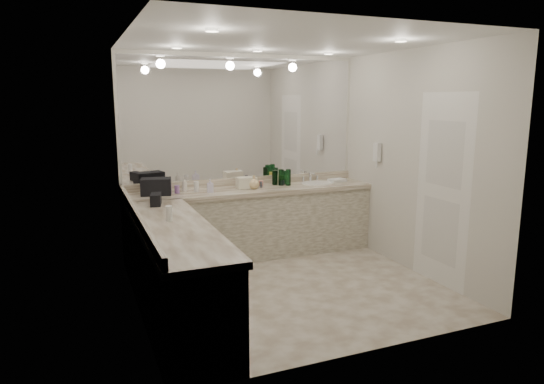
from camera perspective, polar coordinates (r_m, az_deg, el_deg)
name	(u,v)px	position (r m, az deg, el deg)	size (l,w,h in m)	color
floor	(289,287)	(5.41, 2.06, -11.10)	(3.20, 3.20, 0.00)	beige
ceiling	(291,40)	(5.05, 2.26, 17.40)	(3.20, 3.20, 0.00)	white
wall_back	(243,155)	(6.46, -3.38, 4.40)	(3.20, 0.02, 2.60)	beige
wall_left	(132,179)	(4.65, -16.10, 1.48)	(0.02, 3.00, 2.60)	beige
wall_right	(415,162)	(5.91, 16.44, 3.38)	(0.02, 3.00, 2.60)	beige
vanity_back_base	(252,224)	(6.34, -2.40, -3.81)	(3.20, 0.60, 0.84)	beige
vanity_back_top	(252,191)	(6.23, -2.41, 0.17)	(3.20, 0.64, 0.06)	beige
vanity_left_base	(175,276)	(4.63, -11.35, -9.64)	(0.60, 2.40, 0.84)	beige
vanity_left_top	(174,229)	(4.49, -11.44, -4.24)	(0.64, 2.42, 0.06)	beige
backsplash_back	(244,181)	(6.49, -3.29, 1.31)	(3.20, 0.04, 0.10)	beige
backsplash_left	(137,216)	(4.72, -15.64, -2.70)	(0.04, 3.00, 0.10)	beige
mirror_back	(243,119)	(6.41, -3.39, 8.61)	(3.12, 0.01, 1.55)	white
mirror_left	(131,127)	(4.60, -16.26, 7.34)	(0.01, 2.92, 1.55)	white
sink	(317,184)	(6.61, 5.32, 0.98)	(0.44, 0.44, 0.03)	white
faucet	(310,176)	(6.79, 4.51, 1.88)	(0.24, 0.16, 0.14)	silver
wall_phone	(377,152)	(6.44, 12.26, 4.60)	(0.06, 0.10, 0.24)	white
door	(442,191)	(5.56, 19.40, 0.16)	(0.02, 0.82, 2.10)	white
black_toiletry_bag	(156,187)	(5.94, -13.48, 0.63)	(0.35, 0.22, 0.20)	black
black_bag_spill	(156,199)	(5.37, -13.51, -0.83)	(0.11, 0.24, 0.13)	black
cream_cosmetic_case	(246,183)	(6.21, -3.02, 1.08)	(0.25, 0.15, 0.14)	#EAE3C6
hand_towel	(337,180)	(6.78, 7.68, 1.38)	(0.23, 0.15, 0.04)	white
lotion_left	(169,213)	(4.64, -12.04, -2.46)	(0.06, 0.06, 0.15)	white
soap_bottle_a	(184,185)	(6.07, -10.26, 0.87)	(0.07, 0.07, 0.18)	silver
soap_bottle_b	(210,186)	(5.98, -7.29, 0.75)	(0.08, 0.08, 0.17)	silver
soap_bottle_c	(254,182)	(6.17, -2.14, 1.18)	(0.14, 0.14, 0.18)	#DEBE84
green_bottle_0	(275,177)	(6.46, 0.31, 1.72)	(0.07, 0.07, 0.20)	#114A1F
green_bottle_1	(275,178)	(6.46, 0.37, 1.70)	(0.06, 0.06, 0.19)	#114A1F
green_bottle_2	(284,177)	(6.53, 1.47, 1.74)	(0.07, 0.07, 0.18)	#114A1F
green_bottle_3	(288,177)	(6.42, 1.94, 1.74)	(0.07, 0.07, 0.21)	#114A1F
green_bottle_4	(281,177)	(6.42, 1.08, 1.74)	(0.07, 0.07, 0.21)	#114A1F
amenity_bottle_0	(282,182)	(6.48, 1.21, 1.15)	(0.05, 0.05, 0.06)	#9966B2
amenity_bottle_1	(169,189)	(5.99, -12.02, 0.36)	(0.06, 0.06, 0.11)	#9966B2
amenity_bottle_2	(177,189)	(5.99, -11.11, 0.31)	(0.06, 0.06, 0.10)	#9966B2
amenity_bottle_3	(196,187)	(6.03, -8.90, 0.62)	(0.06, 0.06, 0.13)	white
amenity_bottle_4	(261,183)	(6.39, -1.30, 1.04)	(0.06, 0.06, 0.07)	#E57F66
amenity_bottle_5	(184,188)	(6.12, -10.31, 0.44)	(0.05, 0.05, 0.07)	white
amenity_bottle_6	(261,185)	(6.28, -1.31, 0.89)	(0.04, 0.04, 0.08)	#3F3F4C
amenity_bottle_7	(281,180)	(6.49, 1.03, 1.43)	(0.05, 0.05, 0.12)	#F2D84C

